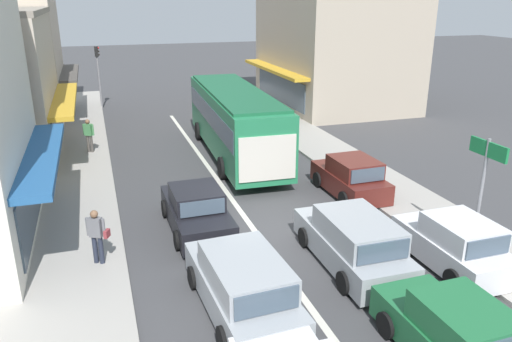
{
  "coord_description": "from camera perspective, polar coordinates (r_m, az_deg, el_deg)",
  "views": [
    {
      "loc": [
        -4.57,
        -13.91,
        7.35
      ],
      "look_at": [
        0.84,
        2.73,
        1.2
      ],
      "focal_mm": 35.0,
      "sensor_mm": 36.0,
      "label": 1
    }
  ],
  "objects": [
    {
      "name": "building_right_far",
      "position": [
        35.73,
        9.07,
        15.46
      ],
      "size": [
        9.03,
        10.78,
        10.13
      ],
      "color": "#B2A38E",
      "rests_on": "ground"
    },
    {
      "name": "wagon_queue_far_back",
      "position": [
        12.38,
        -1.53,
        -12.91
      ],
      "size": [
        2.1,
        4.58,
        1.58
      ],
      "color": "#9EA3A8",
      "rests_on": "ground"
    },
    {
      "name": "wagon_behind_bus_mid",
      "position": [
        14.58,
        11.03,
        -7.96
      ],
      "size": [
        1.99,
        4.53,
        1.58
      ],
      "color": "#9EA3A8",
      "rests_on": "ground"
    },
    {
      "name": "pedestrian_with_handbag_near",
      "position": [
        14.77,
        -17.73,
        -6.81
      ],
      "size": [
        0.64,
        0.44,
        1.63
      ],
      "color": "#232838",
      "rests_on": "sidewalk_left"
    },
    {
      "name": "parked_hatchback_kerb_second",
      "position": [
        19.63,
        10.79,
        -0.76
      ],
      "size": [
        1.85,
        3.72,
        1.54
      ],
      "color": "#561E19",
      "rests_on": "ground"
    },
    {
      "name": "sidewalk_left",
      "position": [
        21.32,
        -22.86,
        -2.2
      ],
      "size": [
        5.2,
        44.0,
        0.14
      ],
      "primitive_type": "cube",
      "color": "#A39E96",
      "rests_on": "ground"
    },
    {
      "name": "traffic_light_downstreet",
      "position": [
        35.94,
        -17.61,
        11.3
      ],
      "size": [
        0.32,
        0.24,
        4.2
      ],
      "color": "gray",
      "rests_on": "ground"
    },
    {
      "name": "directional_road_sign",
      "position": [
        15.59,
        24.7,
        0.08
      ],
      "size": [
        0.1,
        1.4,
        3.6
      ],
      "color": "gray",
      "rests_on": "ground"
    },
    {
      "name": "sedan_queue_gap_filler",
      "position": [
        16.62,
        -6.82,
        -4.51
      ],
      "size": [
        1.93,
        4.22,
        1.47
      ],
      "color": "black",
      "rests_on": "ground"
    },
    {
      "name": "lane_centre_line",
      "position": [
        19.89,
        -3.43,
        -2.34
      ],
      "size": [
        0.2,
        28.0,
        0.01
      ],
      "primitive_type": "cube",
      "color": "silver",
      "rests_on": "ground"
    },
    {
      "name": "ground_plane",
      "position": [
        16.38,
        0.17,
        -7.29
      ],
      "size": [
        140.0,
        140.0,
        0.0
      ],
      "primitive_type": "plane",
      "color": "#3F3F42"
    },
    {
      "name": "parked_hatchback_kerb_front",
      "position": [
        15.33,
        21.76,
        -7.81
      ],
      "size": [
        1.84,
        3.71,
        1.54
      ],
      "color": "silver",
      "rests_on": "ground"
    },
    {
      "name": "kerb_right",
      "position": [
        23.78,
        9.9,
        1.22
      ],
      "size": [
        2.8,
        44.0,
        0.12
      ],
      "primitive_type": "cube",
      "color": "#A39E96",
      "rests_on": "ground"
    },
    {
      "name": "pedestrian_browsing_midblock",
      "position": [
        25.5,
        -18.57,
        4.08
      ],
      "size": [
        0.5,
        0.37,
        1.63
      ],
      "color": "#4C4742",
      "rests_on": "sidewalk_left"
    },
    {
      "name": "hatchback_adjacent_lane_lead",
      "position": [
        11.64,
        21.74,
        -17.01
      ],
      "size": [
        1.87,
        3.73,
        1.54
      ],
      "color": "#1E6638",
      "rests_on": "ground"
    },
    {
      "name": "city_bus",
      "position": [
        23.79,
        -2.44,
        6.06
      ],
      "size": [
        3.09,
        10.96,
        3.23
      ],
      "color": "#237A4C",
      "rests_on": "ground"
    }
  ]
}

